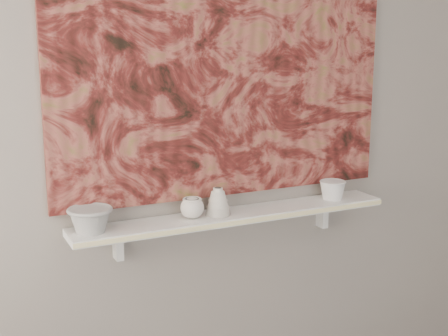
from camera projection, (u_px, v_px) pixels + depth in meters
wall_back at (225, 111)px, 2.62m from camera, size 3.60×0.00×3.60m
shelf at (235, 216)px, 2.63m from camera, size 1.40×0.18×0.03m
shelf_stripe at (245, 222)px, 2.54m from camera, size 1.40×0.01×0.02m
bracket_left at (118, 245)px, 2.49m from camera, size 0.03×0.06×0.12m
bracket_right at (322, 214)px, 2.91m from camera, size 0.03×0.06×0.12m
painting at (226, 65)px, 2.56m from camera, size 1.50×0.02×1.10m
house_motif at (317, 132)px, 2.81m from camera, size 0.09×0.00×0.08m
bowl_grey at (90, 220)px, 2.35m from camera, size 0.19×0.19×0.10m
cup_cream at (192, 208)px, 2.53m from camera, size 0.12×0.12×0.09m
bell_vessel at (218, 201)px, 2.58m from camera, size 0.12×0.12×0.12m
bowl_white at (333, 190)px, 2.82m from camera, size 0.14×0.14×0.09m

